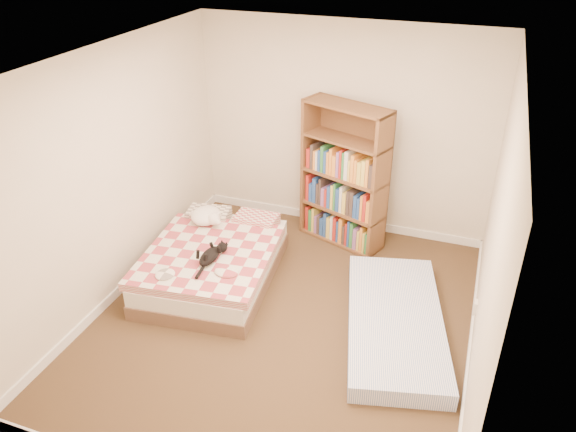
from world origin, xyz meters
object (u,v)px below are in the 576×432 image
(bookshelf, at_px, (344,194))
(black_cat, at_px, (211,255))
(white_dog, at_px, (206,216))
(floor_mattress, at_px, (395,322))
(bed, at_px, (215,261))

(bookshelf, xyz_separation_m, black_cat, (-0.96, -1.52, -0.13))
(white_dog, bearing_deg, bookshelf, 12.82)
(bookshelf, distance_m, black_cat, 1.80)
(floor_mattress, bearing_deg, black_cat, 168.40)
(white_dog, bearing_deg, black_cat, -79.23)
(black_cat, bearing_deg, white_dog, 137.75)
(floor_mattress, relative_size, white_dog, 4.29)
(bed, xyz_separation_m, bookshelf, (1.07, 1.25, 0.39))
(bookshelf, height_order, floor_mattress, bookshelf)
(bed, bearing_deg, white_dog, 119.52)
(floor_mattress, xyz_separation_m, black_cat, (-1.87, -0.07, 0.39))
(black_cat, bearing_deg, bookshelf, 74.66)
(bed, distance_m, floor_mattress, 1.99)
(bed, relative_size, bookshelf, 1.11)
(bed, distance_m, bookshelf, 1.69)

